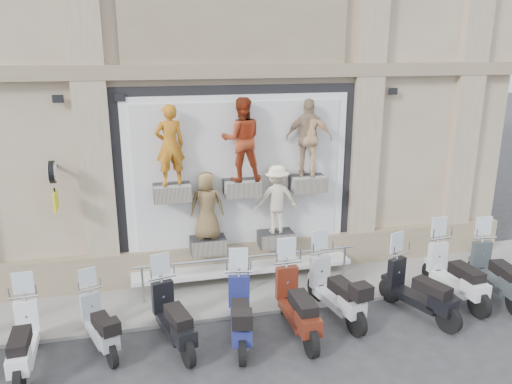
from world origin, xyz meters
TOP-DOWN VIEW (x-y plane):
  - ground at (0.00, 0.00)m, footprint 90.00×90.00m
  - sidewalk at (0.00, 2.10)m, footprint 16.00×2.20m
  - building at (0.00, 7.00)m, footprint 14.00×8.60m
  - shop_vitrine at (0.09, 2.74)m, footprint 5.60×0.83m
  - guard_rail at (0.00, 2.00)m, footprint 5.06×0.10m
  - clock_sign_bracket at (-3.90, 2.47)m, footprint 0.10×0.80m
  - scooter_b at (-4.32, 0.24)m, footprint 0.64×1.93m
  - scooter_c at (-3.11, 0.56)m, footprint 1.05×1.79m
  - scooter_d at (-1.79, 0.37)m, footprint 1.04×2.04m
  - scooter_e at (-0.57, 0.21)m, footprint 0.91×2.06m
  - scooter_f at (0.54, 0.20)m, footprint 0.66×2.13m
  - scooter_g at (1.50, 0.60)m, footprint 0.95×2.13m
  - scooter_h at (3.16, 0.22)m, footprint 1.24×2.10m
  - scooter_i at (4.30, 0.64)m, footprint 0.78×2.14m
  - scooter_j at (5.24, 0.52)m, footprint 0.80×2.10m

SIDE VIEW (x-z plane):
  - ground at x=0.00m, z-range 0.00..0.00m
  - sidewalk at x=0.00m, z-range 0.00..0.08m
  - guard_rail at x=0.00m, z-range 0.00..0.93m
  - scooter_c at x=-3.11m, z-range 0.00..1.40m
  - scooter_b at x=-4.32m, z-range 0.00..1.55m
  - scooter_d at x=-1.79m, z-range 0.00..1.59m
  - scooter_e at x=-0.57m, z-range 0.00..1.62m
  - scooter_h at x=3.16m, z-range 0.00..1.64m
  - scooter_j at x=5.24m, z-range 0.00..1.67m
  - scooter_g at x=1.50m, z-range 0.00..1.67m
  - scooter_i at x=4.30m, z-range 0.00..1.71m
  - scooter_f at x=0.54m, z-range 0.00..1.72m
  - shop_vitrine at x=0.09m, z-range 0.31..4.61m
  - clock_sign_bracket at x=-3.90m, z-range 2.29..3.31m
  - building at x=0.00m, z-range 0.00..12.00m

